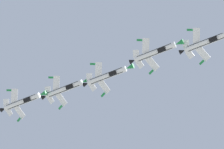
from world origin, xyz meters
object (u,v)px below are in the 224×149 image
Objects in this scene: fighter_jet_left_wing at (156,52)px; fighter_jet_left_outer at (65,89)px; fighter_jet_lead at (207,42)px; fighter_jet_right_outer at (23,102)px; fighter_jet_right_wing at (108,76)px.

fighter_jet_left_wing is 29.96m from fighter_jet_left_outer.
fighter_jet_left_outer is at bearing -89.58° from fighter_jet_lead.
fighter_jet_right_outer is at bearing -88.22° from fighter_jet_lead.
fighter_jet_right_wing is (-23.29, 18.12, 1.42)m from fighter_jet_lead.
fighter_jet_right_wing is at bearing -89.42° from fighter_jet_lead.
fighter_jet_lead is 14.00m from fighter_jet_left_wing.
fighter_jet_right_outer is (-33.58, 27.48, 1.78)m from fighter_jet_left_wing.
fighter_jet_right_outer is at bearing -83.90° from fighter_jet_left_outer.
fighter_jet_right_outer is (-45.86, 34.17, 2.51)m from fighter_jet_lead.
fighter_jet_right_wing is at bearing -97.62° from fighter_jet_left_wing.
fighter_jet_left_wing reaches higher than fighter_jet_lead.
fighter_jet_left_outer is at bearing 96.10° from fighter_jet_right_outer.
fighter_jet_left_outer is at bearing -89.91° from fighter_jet_right_wing.
fighter_jet_lead is 1.00× the size of fighter_jet_right_outer.
fighter_jet_left_wing is 43.43m from fighter_jet_right_outer.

